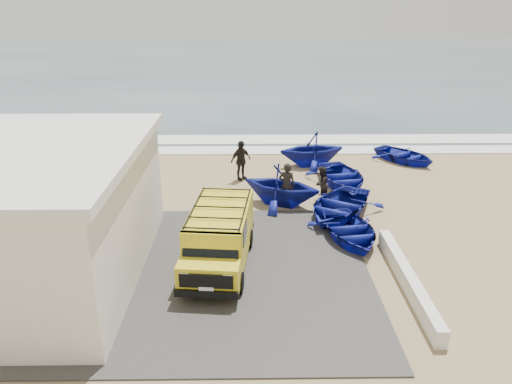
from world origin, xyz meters
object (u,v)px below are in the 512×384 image
object	(u,v)px
van	(219,235)
boat_near_right	(339,205)
building	(8,213)
parapet	(408,280)
fisherman_middle	(321,184)
boat_near_left	(350,230)
fisherman_back	(241,160)
boat_far_right	(405,155)
boat_mid_left	(281,185)
fisherman_front	(287,185)
boat_far_left	(312,149)
boat_mid_right	(341,177)

from	to	relation	value
van	boat_near_right	bearing A→B (deg)	46.45
boat_near_right	building	bearing A→B (deg)	-126.89
parapet	van	size ratio (longest dim) A/B	1.21
building	van	bearing A→B (deg)	4.40
parapet	fisherman_middle	bearing A→B (deg)	103.51
boat_near_left	fisherman_back	size ratio (longest dim) A/B	1.84
van	boat_near_left	xyz separation A→B (m)	(4.75, 1.84, -0.72)
van	boat_far_right	world-z (taller)	van
parapet	fisherman_back	bearing A→B (deg)	118.08
boat_near_left	fisherman_back	world-z (taller)	fisherman_back
boat_far_right	fisherman_back	bearing A→B (deg)	160.87
van	boat_near_left	distance (m)	5.15
fisherman_back	fisherman_middle	bearing A→B (deg)	-74.99
building	boat_mid_left	bearing A→B (deg)	32.80
boat_far_right	fisherman_front	xyz separation A→B (m)	(-6.96, -6.23, 0.61)
boat_near_left	fisherman_back	distance (m)	7.90
fisherman_front	fisherman_back	size ratio (longest dim) A/B	0.99
parapet	fisherman_middle	world-z (taller)	fisherman_middle
van	boat_near_right	distance (m)	6.27
parapet	van	xyz separation A→B (m)	(-5.94, 1.51, 0.83)
boat_near_left	boat_far_right	xyz separation A→B (m)	(4.83, 9.45, -0.01)
fisherman_front	fisherman_middle	bearing A→B (deg)	-145.03
parapet	boat_far_left	world-z (taller)	boat_far_left
parapet	fisherman_front	distance (m)	7.39
boat_near_right	boat_far_right	size ratio (longest dim) A/B	1.18
building	boat_near_right	world-z (taller)	building
building	van	xyz separation A→B (m)	(6.56, 0.50, -1.06)
boat_near_left	boat_mid_right	bearing A→B (deg)	74.06
fisherman_front	boat_far_left	bearing A→B (deg)	-95.59
boat_near_left	boat_mid_right	world-z (taller)	boat_mid_right
fisherman_front	fisherman_back	world-z (taller)	fisherman_back
parapet	fisherman_back	world-z (taller)	fisherman_back
building	fisherman_middle	xyz separation A→B (m)	(10.76, 6.25, -1.38)
boat_mid_left	fisherman_front	xyz separation A→B (m)	(0.22, -0.21, 0.07)
fisherman_front	boat_mid_right	bearing A→B (deg)	-125.82
building	boat_near_left	distance (m)	11.69
boat_mid_right	boat_far_left	size ratio (longest dim) A/B	1.16
van	boat_near_right	xyz separation A→B (m)	(4.72, 4.07, -0.66)
boat_near_left	boat_far_left	xyz separation A→B (m)	(-0.40, 8.89, 0.54)
parapet	boat_near_left	size ratio (longest dim) A/B	1.63
boat_far_left	boat_near_left	bearing A→B (deg)	-9.59
van	fisherman_front	distance (m)	5.69
boat_far_left	fisherman_front	bearing A→B (deg)	-29.18
building	boat_near_right	xyz separation A→B (m)	(11.27, 4.58, -1.72)
van	fisherman_middle	size ratio (longest dim) A/B	3.15
fisherman_back	boat_far_right	bearing A→B (deg)	-20.28
parapet	boat_near_right	size ratio (longest dim) A/B	1.41
parapet	boat_mid_left	distance (m)	7.67
building	boat_far_left	distance (m)	15.71
boat_mid_left	fisherman_front	distance (m)	0.31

